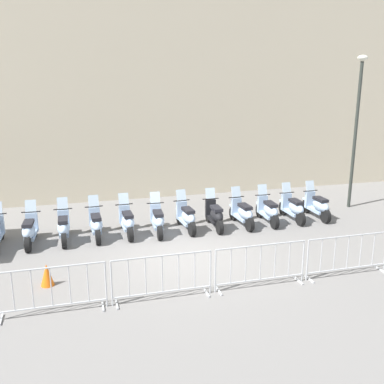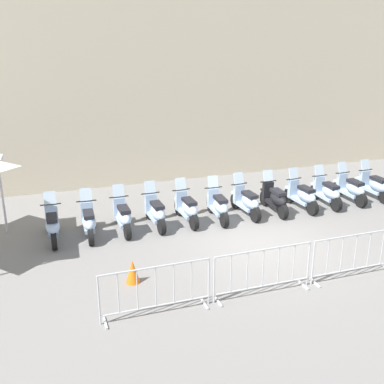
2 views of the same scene
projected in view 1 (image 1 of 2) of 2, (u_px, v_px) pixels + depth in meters
ground_plane at (188, 256)px, 12.15m from camera, size 120.00×120.00×0.00m
building_facade at (140, 8)px, 17.27m from camera, size 28.10×4.28×15.05m
motorcycle_1 at (30, 231)px, 12.84m from camera, size 0.56×1.72×1.24m
motorcycle_2 at (64, 227)px, 13.13m from camera, size 0.56×1.73×1.24m
motorcycle_3 at (96, 224)px, 13.39m from camera, size 0.57×1.73×1.24m
motorcycle_4 at (127, 222)px, 13.64m from camera, size 0.58×1.72×1.24m
motorcycle_5 at (158, 220)px, 13.77m from camera, size 0.56×1.72×1.24m
motorcycle_6 at (186, 217)px, 14.09m from camera, size 0.61×1.72×1.24m
motorcycle_7 at (215, 215)px, 14.28m from camera, size 0.56×1.72×1.24m
motorcycle_8 at (243, 213)px, 14.50m from camera, size 0.61×1.72×1.24m
motorcycle_9 at (268, 211)px, 14.77m from camera, size 0.56×1.72×1.24m
motorcycle_10 at (293, 208)px, 15.06m from camera, size 0.56×1.73×1.24m
motorcycle_11 at (317, 206)px, 15.32m from camera, size 0.56×1.73×1.24m
barrier_segment_0 at (52, 291)px, 9.05m from camera, size 2.27×0.58×1.07m
barrier_segment_1 at (162, 278)px, 9.65m from camera, size 2.27×0.58×1.07m
barrier_segment_2 at (260, 266)px, 10.25m from camera, size 2.27×0.58×1.07m
barrier_segment_3 at (348, 256)px, 10.85m from camera, size 2.27×0.58×1.07m
street_lamp at (357, 118)px, 15.95m from camera, size 0.36×0.36×5.62m
traffic_cone at (47, 275)px, 10.37m from camera, size 0.32×0.32×0.55m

